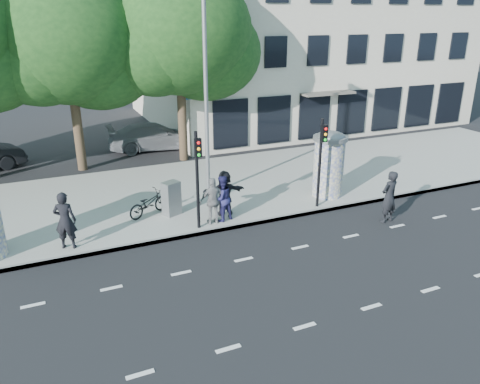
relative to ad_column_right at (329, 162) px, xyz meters
name	(u,v)px	position (x,y,z in m)	size (l,w,h in m)	color
ground	(264,282)	(-5.20, -4.70, -1.54)	(120.00, 120.00, 0.00)	black
sidewalk	(184,192)	(-5.20, 2.80, -1.46)	(40.00, 8.00, 0.15)	gray
curb	(218,230)	(-5.20, -1.15, -1.46)	(40.00, 0.10, 0.16)	slate
lane_dash_near	(305,326)	(-5.20, -6.90, -1.53)	(32.00, 0.12, 0.01)	silver
lane_dash_far	(244,259)	(-5.20, -3.30, -1.53)	(32.00, 0.12, 0.01)	silver
ad_column_right	(329,162)	(0.00, 0.00, 0.00)	(1.36, 1.36, 2.65)	beige
traffic_pole_near	(198,171)	(-5.80, -0.91, 0.69)	(0.22, 0.31, 3.40)	black
traffic_pole_far	(321,154)	(-1.00, -0.91, 0.69)	(0.22, 0.31, 3.40)	black
street_lamp	(206,79)	(-4.40, 1.93, 3.26)	(0.25, 0.93, 8.00)	slate
tree_near_left	(66,38)	(-8.70, 8.00, 4.53)	(6.80, 6.80, 8.97)	#38281C
tree_center	(178,31)	(-3.70, 7.60, 4.77)	(7.00, 7.00, 9.30)	#38281C
building	(291,30)	(6.80, 15.29, 4.46)	(20.30, 15.85, 12.00)	#BFB3A0
ped_b	(65,220)	(-10.06, -0.60, -0.45)	(0.68, 0.45, 1.87)	black
ped_c	(222,198)	(-4.84, -0.59, -0.55)	(0.81, 0.63, 1.67)	#211F4F
ped_e	(213,201)	(-5.20, -0.71, -0.54)	(0.99, 0.56, 1.69)	slate
ped_f	(225,193)	(-4.54, -0.12, -0.55)	(1.56, 0.56, 1.68)	black
man_road	(389,197)	(0.71, -2.81, -0.57)	(0.70, 0.46, 1.93)	black
bicycle	(149,203)	(-7.11, 0.92, -0.93)	(1.73, 0.60, 0.91)	black
cabinet_left	(171,198)	(-6.33, 0.63, -0.76)	(0.60, 0.44, 1.26)	slate
cabinet_right	(326,184)	(-0.14, -0.08, -0.86)	(0.50, 0.37, 1.05)	gray
car_right	(154,136)	(-4.57, 10.19, -0.81)	(5.00, 2.03, 1.45)	slate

